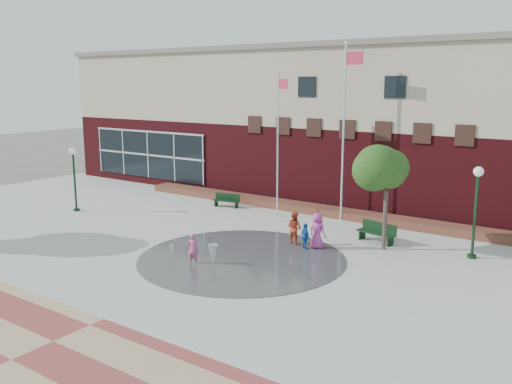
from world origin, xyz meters
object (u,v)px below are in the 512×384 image
Objects in this scene: flagpole_left at (278,137)px; bench_left at (226,203)px; child_splash at (193,249)px; flagpole_right at (345,123)px.

flagpole_left is 5.38m from bench_left.
bench_left is (-3.60, 0.19, -3.99)m from flagpole_left.
flagpole_left is at bearing -96.04° from child_splash.
child_splash is (5.04, -8.59, 0.37)m from bench_left.
flagpole_right reaches higher than child_splash.
flagpole_left is 9.26m from child_splash.
flagpole_left is at bearing -148.82° from flagpole_right.
bench_left is 1.30× the size of child_splash.
bench_left is (-6.78, -1.00, -4.78)m from flagpole_right.
flagpole_left is 3.48m from flagpole_right.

